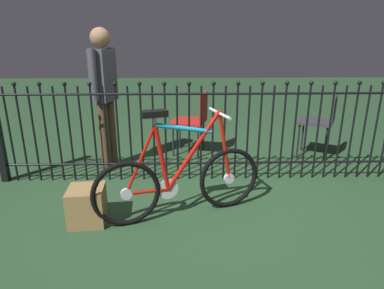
{
  "coord_description": "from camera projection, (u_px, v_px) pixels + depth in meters",
  "views": [
    {
      "loc": [
        -0.18,
        -2.65,
        1.48
      ],
      "look_at": [
        -0.11,
        0.2,
        0.55
      ],
      "focal_mm": 30.89,
      "sensor_mm": 36.0,
      "label": 1
    }
  ],
  "objects": [
    {
      "name": "iron_fence",
      "position": [
        198.0,
        130.0,
        3.45
      ],
      "size": [
        4.28,
        0.07,
        1.12
      ],
      "color": "black",
      "rests_on": "ground"
    },
    {
      "name": "person_visitor",
      "position": [
        104.0,
        88.0,
        3.68
      ],
      "size": [
        0.26,
        0.46,
        1.58
      ],
      "color": "#4C3823",
      "rests_on": "ground"
    },
    {
      "name": "ground_plane",
      "position": [
        204.0,
        209.0,
        2.98
      ],
      "size": [
        20.0,
        20.0,
        0.0
      ],
      "primitive_type": "plane",
      "color": "#244227"
    },
    {
      "name": "chair_red",
      "position": [
        195.0,
        117.0,
        4.26
      ],
      "size": [
        0.51,
        0.5,
        0.81
      ],
      "color": "black",
      "rests_on": "ground"
    },
    {
      "name": "chair_charcoal",
      "position": [
        322.0,
        119.0,
        4.14
      ],
      "size": [
        0.55,
        0.55,
        0.8
      ],
      "color": "black",
      "rests_on": "ground"
    },
    {
      "name": "bicycle",
      "position": [
        180.0,
        179.0,
        2.78
      ],
      "size": [
        1.41,
        0.56,
        0.95
      ],
      "color": "black",
      "rests_on": "ground"
    },
    {
      "name": "display_crate",
      "position": [
        87.0,
        205.0,
        2.73
      ],
      "size": [
        0.31,
        0.31,
        0.31
      ],
      "primitive_type": "cube",
      "rotation": [
        0.0,
        0.0,
        0.09
      ],
      "color": "olive",
      "rests_on": "ground"
    }
  ]
}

